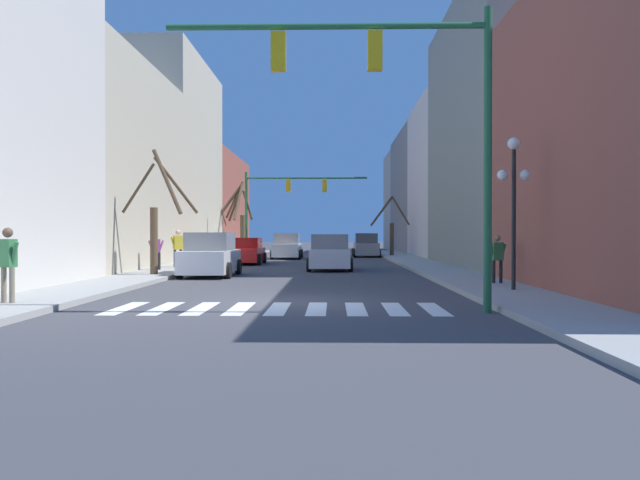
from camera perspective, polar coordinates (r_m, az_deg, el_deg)
ground_plane at (r=16.03m, az=-3.39°, el=-5.66°), size 240.00×240.00×0.00m
sidewalk_left at (r=17.60m, az=-23.78°, el=-4.91°), size 2.41×90.00×0.15m
sidewalk_right at (r=16.69m, az=18.18°, el=-5.18°), size 2.41×90.00×0.15m
building_row_left at (r=37.15m, az=-17.16°, el=6.90°), size 6.00×54.07×13.66m
building_row_right at (r=43.59m, az=13.24°, el=5.77°), size 6.00×64.83×13.58m
crosswalk_stripes at (r=14.58m, az=-3.85°, el=-6.27°), size 7.65×2.60×0.01m
traffic_signal_near at (r=14.18m, az=6.92°, el=13.36°), size 7.18×0.28×6.71m
traffic_signal_far at (r=42.83m, az=-3.37°, el=4.15°), size 8.37×0.28×5.97m
street_lamp_right_corner at (r=18.61m, az=17.30°, el=5.10°), size 0.95×0.36×4.34m
car_parked_right_mid at (r=25.90m, az=-9.99°, el=-1.46°), size 2.11×4.32×1.80m
car_parked_left_near at (r=43.79m, az=-3.02°, el=-0.64°), size 2.07×4.41×1.78m
car_parked_left_far at (r=36.09m, az=-6.83°, el=-1.07°), size 2.09×4.33×1.53m
car_parked_left_mid at (r=29.87m, az=0.90°, el=-1.24°), size 2.13×4.22×1.72m
car_driving_toward_lane at (r=47.33m, az=4.22°, el=-0.55°), size 2.02×4.34×1.79m
pedestrian_near_right_corner at (r=16.08m, az=-26.65°, el=-1.50°), size 0.70×0.42×1.73m
pedestrian_on_left_sidewalk at (r=30.63m, az=-12.87°, el=-0.45°), size 0.65×0.56×1.79m
pedestrian_crossing_street at (r=28.57m, az=-14.76°, el=-0.74°), size 0.69×0.29×1.61m
pedestrian_on_right_sidewalk at (r=20.95m, az=15.91°, el=-1.29°), size 0.66×0.31×1.55m
street_tree_right_mid at (r=46.97m, az=6.41°, el=1.21°), size 2.99×1.01×4.46m
street_tree_left_mid at (r=25.43m, az=-14.61°, el=1.83°), size 2.87×1.64×4.94m
street_tree_left_near at (r=48.61m, az=-7.36°, el=2.09°), size 2.43×4.01×5.66m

